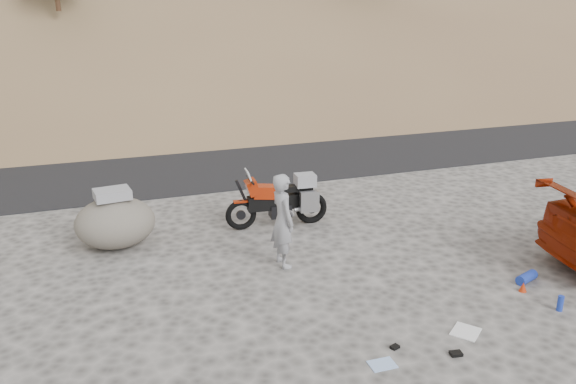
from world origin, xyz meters
The scene contains 12 objects.
ground centered at (0.00, 0.00, 0.00)m, with size 140.00×140.00×0.00m, color #484642.
road centered at (0.00, 9.00, 0.00)m, with size 120.00×7.00×0.05m, color black.
motorcycle centered at (0.17, 2.92, 0.55)m, with size 2.17×0.71×1.29m.
man centered at (-0.42, 1.14, 0.00)m, with size 0.61×0.40×1.68m, color gray.
boulder centered at (-3.14, 2.96, 0.50)m, with size 1.57×1.37×1.14m.
gear_white_cloth centered at (1.29, -1.77, 0.01)m, with size 0.40×0.35×0.01m, color white.
gear_blue_mat centered at (3.16, -0.84, 0.08)m, with size 0.17×0.17×0.42m, color #1B34A5.
gear_bottle centered at (2.98, -1.75, 0.12)m, with size 0.09×0.09×0.24m, color #1B34A5.
gear_funnel centered at (2.88, -1.08, 0.08)m, with size 0.12×0.12×0.16m, color #B32B0B.
gear_glove_a centered at (0.83, -2.19, 0.02)m, with size 0.16×0.11×0.04m, color black.
gear_glove_b centered at (0.15, -1.78, 0.02)m, with size 0.12×0.09×0.04m, color black.
gear_blue_cloth centered at (-0.19, -2.05, 0.01)m, with size 0.34×0.25×0.01m, color #9CBEF2.
Camera 1 is at (-3.37, -7.40, 4.35)m, focal length 35.00 mm.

